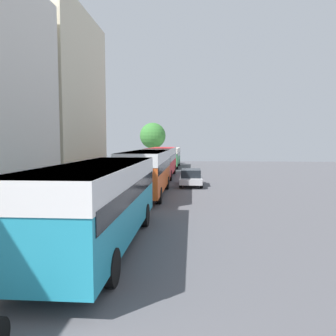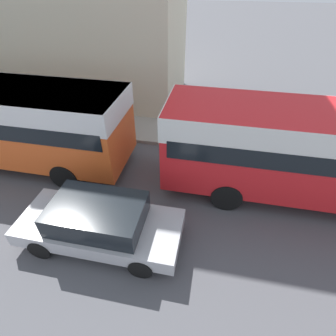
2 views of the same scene
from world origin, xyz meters
name	(u,v)px [view 1 (image 1 of 2)]	position (x,y,z in m)	size (l,w,h in m)	color
building_far_terrace	(52,104)	(-8.93, 20.32, 6.45)	(5.45, 9.58, 12.90)	beige
bus_lead	(99,194)	(-1.98, 8.13, 1.93)	(2.62, 9.81, 2.96)	teal
bus_following	(147,167)	(-1.89, 19.53, 2.00)	(2.63, 9.81, 3.08)	#EA5B23
bus_third_in_line	(162,158)	(-1.97, 31.61, 2.01)	(2.58, 11.35, 3.09)	red
bus_rear	(170,155)	(-1.99, 44.76, 1.86)	(2.67, 10.38, 2.83)	#2D8447
car_crossing	(191,177)	(1.16, 24.68, 0.74)	(1.91, 4.52, 1.41)	#B7B7BC
pedestrian_near_curb	(151,159)	(-5.06, 47.03, 1.06)	(0.39, 0.39, 1.77)	#232838
pedestrian_walking_away	(150,161)	(-4.65, 42.29, 1.02)	(0.34, 0.34, 1.69)	#232838
street_tree	(153,136)	(-5.21, 50.51, 4.71)	(4.22, 4.22, 6.69)	brown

